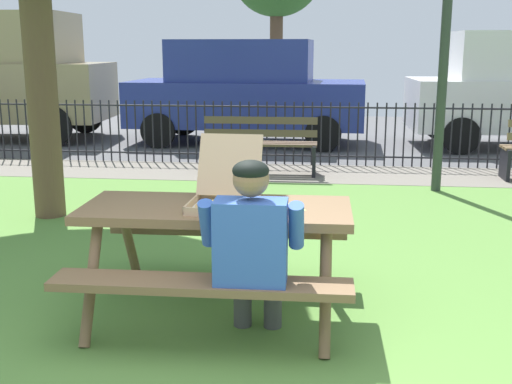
{
  "coord_description": "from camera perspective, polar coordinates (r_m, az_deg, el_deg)",
  "views": [
    {
      "loc": [
        0.66,
        -2.76,
        1.81
      ],
      "look_at": [
        0.14,
        1.88,
        0.75
      ],
      "focal_mm": 44.92,
      "sensor_mm": 36.0,
      "label": 1
    }
  ],
  "objects": [
    {
      "name": "parked_car_center",
      "position": [
        12.28,
        -0.94,
        9.05
      ],
      "size": [
        4.46,
        2.04,
        1.94
      ],
      "color": "navy",
      "rests_on": "ground"
    },
    {
      "name": "pizza_slice_on_table",
      "position": [
        4.3,
        2.37,
        -1.13
      ],
      "size": [
        0.31,
        0.28,
        0.02
      ],
      "color": "#E4CE59",
      "rests_on": "picnic_table_foreground"
    },
    {
      "name": "lamp_post_walkway",
      "position": [
        8.4,
        16.69,
        15.94
      ],
      "size": [
        0.28,
        0.28,
        3.81
      ],
      "color": "#2D382D",
      "rests_on": "ground"
    },
    {
      "name": "picnic_table_foreground",
      "position": [
        4.34,
        -3.54,
        -3.46
      ],
      "size": [
        1.82,
        1.5,
        0.79
      ],
      "color": "brown",
      "rests_on": "ground"
    },
    {
      "name": "park_bench_center",
      "position": [
        9.23,
        0.48,
        4.12
      ],
      "size": [
        1.61,
        0.48,
        0.85
      ],
      "color": "brown",
      "rests_on": "ground"
    },
    {
      "name": "street_asphalt",
      "position": [
        13.73,
        3.6,
        5.19
      ],
      "size": [
        28.0,
        7.37,
        0.01
      ],
      "primitive_type": "cube",
      "color": "#515154"
    },
    {
      "name": "adult_at_table",
      "position": [
        3.81,
        -0.32,
        -4.83
      ],
      "size": [
        0.61,
        0.59,
        1.19
      ],
      "color": "#434343",
      "rests_on": "ground"
    },
    {
      "name": "cobblestone_walkway",
      "position": [
        9.41,
        2.26,
        1.69
      ],
      "size": [
        28.0,
        1.4,
        0.01
      ],
      "primitive_type": "cube",
      "color": "slate"
    },
    {
      "name": "ground",
      "position": [
        4.75,
        -2.09,
        -9.75
      ],
      "size": [
        28.0,
        11.16,
        0.02
      ],
      "primitive_type": "cube",
      "color": "#58873A"
    },
    {
      "name": "pizza_box_open",
      "position": [
        4.26,
        -2.75,
        -0.16
      ],
      "size": [
        0.46,
        0.56,
        0.46
      ],
      "color": "tan",
      "rests_on": "picnic_table_foreground"
    },
    {
      "name": "iron_fence_streetside",
      "position": [
        10.02,
        2.58,
        5.29
      ],
      "size": [
        22.62,
        0.03,
        0.98
      ],
      "color": "black",
      "rests_on": "ground"
    }
  ]
}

